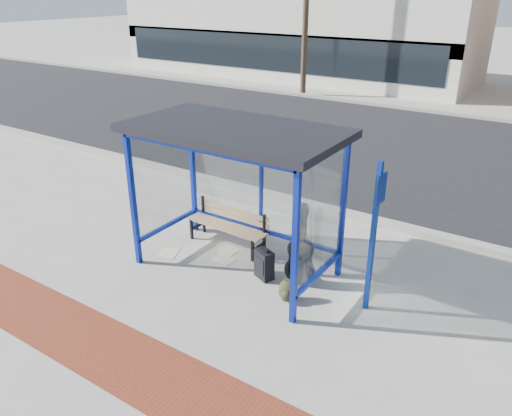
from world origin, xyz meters
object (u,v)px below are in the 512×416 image
Objects in this scene: backpack at (288,291)px; guitar_bag at (300,257)px; bench at (228,224)px; suitcase at (264,264)px.

guitar_bag is at bearing 81.50° from backpack.
bench is 2.03m from backpack.
guitar_bag is 0.60m from backpack.
suitcase is at bearing 134.75° from backpack.
backpack is at bearing -4.73° from suitcase.
suitcase is at bearing -167.94° from guitar_bag.
guitar_bag reaches higher than suitcase.
bench reaches higher than backpack.
backpack is (1.78, -0.94, -0.26)m from bench.
guitar_bag is 3.79× the size of backpack.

